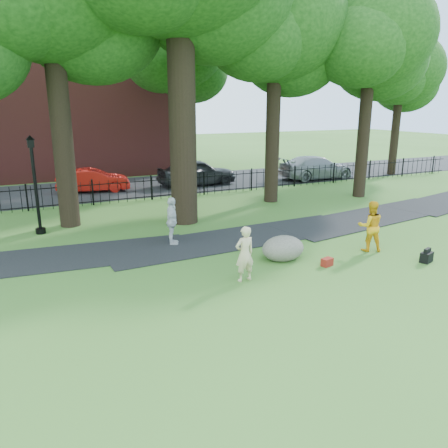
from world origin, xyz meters
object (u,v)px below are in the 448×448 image
boulder (283,247)px  lamppost (36,187)px  man (370,226)px  woman (245,254)px  red_sedan (93,180)px

boulder → lamppost: lamppost is taller
man → lamppost: size_ratio=0.46×
boulder → lamppost: (-6.95, 6.54, 1.43)m
woman → lamppost: size_ratio=0.43×
man → boulder: size_ratio=1.22×
man → boulder: bearing=16.3°
man → red_sedan: man is taller
lamppost → man: bearing=-37.4°
boulder → red_sedan: size_ratio=0.35×
man → boulder: (-3.14, 0.54, -0.45)m
woman → boulder: bearing=-155.2°
woman → red_sedan: 15.40m
boulder → lamppost: bearing=136.8°
boulder → lamppost: size_ratio=0.38×
man → boulder: 3.22m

